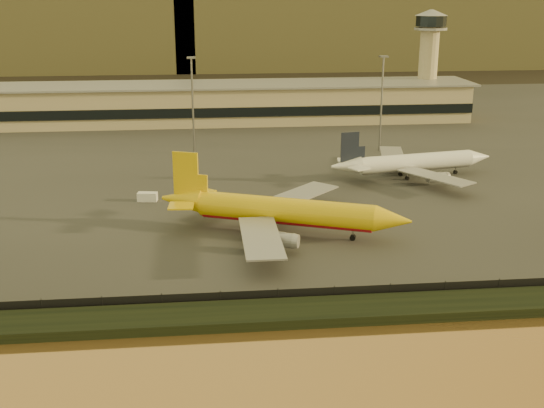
# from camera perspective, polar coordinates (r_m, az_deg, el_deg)

# --- Properties ---
(ground) EXTENTS (900.00, 900.00, 0.00)m
(ground) POSITION_cam_1_polar(r_m,az_deg,el_deg) (107.84, -1.34, -5.50)
(ground) COLOR black
(ground) RESTS_ON ground
(embankment) EXTENTS (320.00, 7.00, 1.40)m
(embankment) POSITION_cam_1_polar(r_m,az_deg,el_deg) (92.17, -0.47, -9.22)
(embankment) COLOR black
(embankment) RESTS_ON ground
(tarmac) EXTENTS (320.00, 220.00, 0.20)m
(tarmac) POSITION_cam_1_polar(r_m,az_deg,el_deg) (198.60, -3.59, 5.27)
(tarmac) COLOR #2D2D2D
(tarmac) RESTS_ON ground
(perimeter_fence) EXTENTS (300.00, 0.05, 2.20)m
(perimeter_fence) POSITION_cam_1_polar(r_m,az_deg,el_deg) (95.49, -0.71, -7.82)
(perimeter_fence) COLOR black
(perimeter_fence) RESTS_ON tarmac
(terminal_building) EXTENTS (202.00, 25.00, 12.60)m
(terminal_building) POSITION_cam_1_polar(r_m,az_deg,el_deg) (227.44, -7.66, 8.29)
(terminal_building) COLOR tan
(terminal_building) RESTS_ON tarmac
(control_tower) EXTENTS (11.20, 11.20, 35.50)m
(control_tower) POSITION_cam_1_polar(r_m,az_deg,el_deg) (243.60, 12.99, 12.27)
(control_tower) COLOR tan
(control_tower) RESTS_ON tarmac
(apron_light_masts) EXTENTS (152.20, 12.20, 25.40)m
(apron_light_masts) POSITION_cam_1_polar(r_m,az_deg,el_deg) (177.41, 1.51, 8.95)
(apron_light_masts) COLOR slate
(apron_light_masts) RESTS_ON tarmac
(distant_hills) EXTENTS (470.00, 160.00, 70.00)m
(distant_hills) POSITION_cam_1_polar(r_m,az_deg,el_deg) (439.25, -7.95, 15.98)
(distant_hills) COLOR brown
(distant_hills) RESTS_ON ground
(dhl_cargo_jet) EXTENTS (44.38, 41.99, 13.80)m
(dhl_cargo_jet) POSITION_cam_1_polar(r_m,az_deg,el_deg) (121.52, 0.78, -0.62)
(dhl_cargo_jet) COLOR #E2B60B
(dhl_cargo_jet) RESTS_ON tarmac
(white_narrowbody_jet) EXTENTS (40.35, 38.89, 11.63)m
(white_narrowbody_jet) POSITION_cam_1_polar(r_m,az_deg,el_deg) (161.73, 11.70, 3.39)
(white_narrowbody_jet) COLOR white
(white_narrowbody_jet) RESTS_ON tarmac
(gse_vehicle_yellow) EXTENTS (4.23, 2.52, 1.78)m
(gse_vehicle_yellow) POSITION_cam_1_polar(r_m,az_deg,el_deg) (133.47, 0.16, -0.40)
(gse_vehicle_yellow) COLOR #E2B60B
(gse_vehicle_yellow) RESTS_ON tarmac
(gse_vehicle_white) EXTENTS (4.25, 2.40, 1.81)m
(gse_vehicle_white) POSITION_cam_1_polar(r_m,az_deg,el_deg) (143.46, -10.38, 0.60)
(gse_vehicle_white) COLOR white
(gse_vehicle_white) RESTS_ON tarmac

